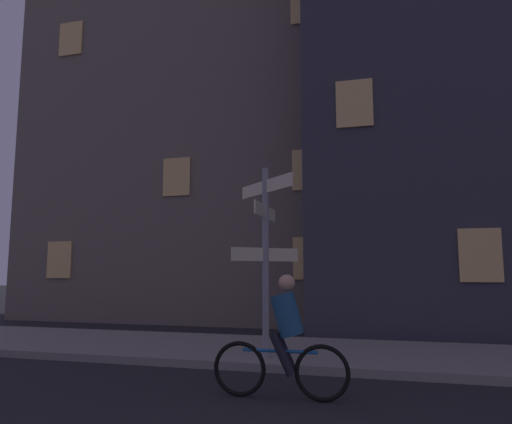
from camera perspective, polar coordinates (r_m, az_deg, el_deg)
The scene contains 4 objects.
sidewalk_kerb at distance 9.39m, azimuth 11.47°, elevation -16.79°, with size 40.00×3.20×0.14m, color gray.
signpost at distance 8.46m, azimuth 1.18°, elevation -3.68°, with size 1.25×1.53×3.40m.
cyclist at distance 6.35m, azimuth 3.40°, elevation -15.46°, with size 1.82×0.33×1.61m.
building_left_block at distance 18.87m, azimuth -4.85°, elevation 12.20°, with size 12.36×7.19×15.81m.
Camera 1 is at (0.61, -2.15, 1.67)m, focal length 32.60 mm.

